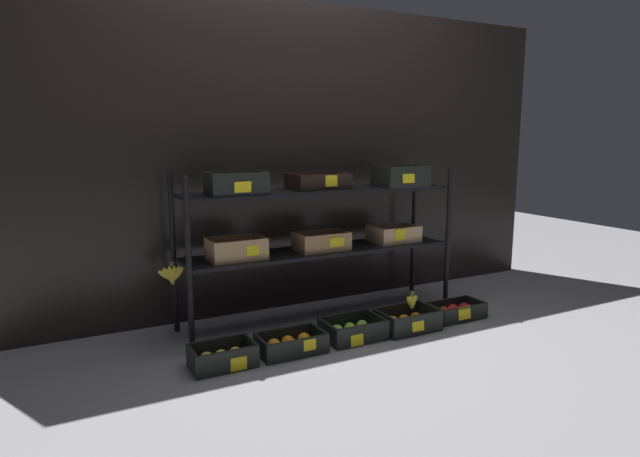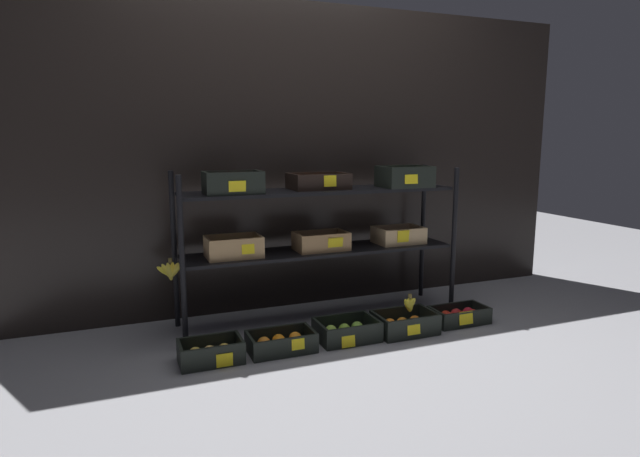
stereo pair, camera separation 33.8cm
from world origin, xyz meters
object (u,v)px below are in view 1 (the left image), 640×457
(crate_ground_apple_gold, at_px, (223,358))
(crate_ground_apple_green, at_px, (353,331))
(crate_ground_apple_red, at_px, (456,311))
(banana_bunch_loose, at_px, (412,302))
(crate_ground_orange, at_px, (291,345))
(display_rack, at_px, (319,218))
(crate_ground_right_orange, at_px, (407,322))

(crate_ground_apple_gold, xyz_separation_m, crate_ground_apple_green, (0.80, 0.03, -0.00))
(crate_ground_apple_red, bearing_deg, banana_bunch_loose, -176.03)
(crate_ground_apple_green, distance_m, crate_ground_apple_red, 0.79)
(crate_ground_apple_gold, relative_size, crate_ground_orange, 0.90)
(crate_ground_apple_gold, distance_m, crate_ground_apple_green, 0.80)
(crate_ground_orange, distance_m, banana_bunch_loose, 0.82)
(crate_ground_apple_gold, distance_m, crate_ground_orange, 0.39)
(crate_ground_apple_gold, height_order, crate_ground_apple_green, crate_ground_apple_gold)
(display_rack, distance_m, crate_ground_apple_red, 1.10)
(crate_ground_apple_gold, xyz_separation_m, banana_bunch_loose, (1.20, -0.01, 0.13))
(crate_ground_apple_green, height_order, banana_bunch_loose, banana_bunch_loose)
(crate_ground_orange, height_order, crate_ground_apple_green, crate_ground_apple_green)
(banana_bunch_loose, bearing_deg, crate_ground_apple_red, 3.97)
(crate_ground_apple_gold, bearing_deg, crate_ground_apple_red, 0.73)
(crate_ground_orange, bearing_deg, crate_ground_apple_green, 3.05)
(display_rack, relative_size, crate_ground_orange, 5.21)
(crate_ground_apple_gold, bearing_deg, display_rack, 28.31)
(display_rack, bearing_deg, crate_ground_orange, -133.10)
(crate_ground_orange, bearing_deg, crate_ground_apple_gold, -179.41)
(display_rack, bearing_deg, crate_ground_right_orange, -46.89)
(display_rack, relative_size, crate_ground_apple_green, 5.43)
(crate_ground_apple_green, bearing_deg, banana_bunch_loose, -4.60)
(crate_ground_orange, relative_size, banana_bunch_loose, 3.23)
(crate_ground_apple_gold, bearing_deg, banana_bunch_loose, -0.30)
(crate_ground_orange, bearing_deg, banana_bunch_loose, -0.73)
(crate_ground_apple_gold, height_order, banana_bunch_loose, banana_bunch_loose)
(crate_ground_orange, distance_m, crate_ground_apple_green, 0.41)
(crate_ground_apple_gold, height_order, crate_ground_apple_red, crate_ground_apple_gold)
(crate_ground_apple_gold, xyz_separation_m, crate_ground_apple_red, (1.58, 0.02, -0.00))
(display_rack, distance_m, crate_ground_apple_gold, 1.08)
(crate_ground_orange, distance_m, crate_ground_apple_red, 1.20)
(banana_bunch_loose, bearing_deg, crate_ground_apple_green, 175.40)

